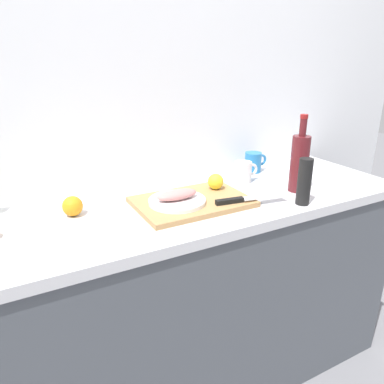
% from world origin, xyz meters
% --- Properties ---
extents(ground_plane, '(12.00, 12.00, 0.00)m').
position_xyz_m(ground_plane, '(0.00, 0.00, 0.00)').
color(ground_plane, slate).
extents(back_wall, '(3.20, 0.05, 2.50)m').
position_xyz_m(back_wall, '(0.00, 0.33, 1.25)').
color(back_wall, white).
rests_on(back_wall, ground_plane).
extents(kitchen_counter, '(2.00, 0.60, 0.90)m').
position_xyz_m(kitchen_counter, '(0.00, 0.00, 0.45)').
color(kitchen_counter, '#4C5159').
rests_on(kitchen_counter, ground_plane).
extents(cutting_board, '(0.43, 0.29, 0.02)m').
position_xyz_m(cutting_board, '(0.07, -0.04, 0.91)').
color(cutting_board, tan).
rests_on(cutting_board, kitchen_counter).
extents(white_plate, '(0.21, 0.21, 0.01)m').
position_xyz_m(white_plate, '(0.01, -0.04, 0.93)').
color(white_plate, white).
rests_on(white_plate, cutting_board).
extents(fish_fillet, '(0.16, 0.07, 0.04)m').
position_xyz_m(fish_fillet, '(0.01, -0.04, 0.95)').
color(fish_fillet, tan).
rests_on(fish_fillet, white_plate).
extents(chef_knife, '(0.29, 0.07, 0.02)m').
position_xyz_m(chef_knife, '(0.23, -0.15, 0.93)').
color(chef_knife, silver).
rests_on(chef_knife, cutting_board).
extents(lemon_0, '(0.06, 0.06, 0.06)m').
position_xyz_m(lemon_0, '(0.21, 0.02, 0.95)').
color(lemon_0, yellow).
rests_on(lemon_0, cutting_board).
extents(wine_bottle, '(0.07, 0.07, 0.32)m').
position_xyz_m(wine_bottle, '(0.53, -0.11, 1.02)').
color(wine_bottle, '#59191E').
rests_on(wine_bottle, kitchen_counter).
extents(coffee_mug_0, '(0.12, 0.08, 0.09)m').
position_xyz_m(coffee_mug_0, '(0.40, 0.09, 0.95)').
color(coffee_mug_0, white).
rests_on(coffee_mug_0, kitchen_counter).
extents(coffee_mug_1, '(0.12, 0.08, 0.10)m').
position_xyz_m(coffee_mug_1, '(0.53, 0.19, 0.95)').
color(coffee_mug_1, '#2672B2').
rests_on(coffee_mug_1, kitchen_counter).
extents(orange_3, '(0.07, 0.07, 0.07)m').
position_xyz_m(orange_3, '(-0.35, 0.07, 0.94)').
color(orange_3, orange).
rests_on(orange_3, kitchen_counter).
extents(pepper_mill, '(0.05, 0.05, 0.18)m').
position_xyz_m(pepper_mill, '(0.45, -0.23, 0.99)').
color(pepper_mill, black).
rests_on(pepper_mill, kitchen_counter).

